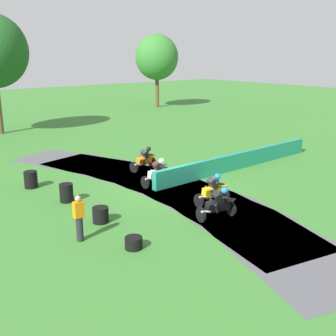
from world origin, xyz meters
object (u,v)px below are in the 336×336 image
at_px(motorcycle_lead_black, 220,204).
at_px(track_marshal, 79,218).
at_px(motorcycle_trailing_white, 159,173).
at_px(tire_stack_mid_b, 66,193).
at_px(motorcycle_chase_yellow, 214,190).
at_px(tire_stack_near, 134,243).
at_px(tire_stack_mid_a, 101,215).
at_px(tire_stack_far, 31,180).
at_px(motorcycle_fourth_orange, 146,159).

relative_size(motorcycle_lead_black, track_marshal, 1.04).
xyz_separation_m(motorcycle_trailing_white, tire_stack_mid_b, (-4.46, 0.73, -0.26)).
relative_size(motorcycle_chase_yellow, tire_stack_near, 2.92).
distance_m(motorcycle_lead_black, track_marshal, 5.33).
bearing_deg(track_marshal, motorcycle_chase_yellow, -3.62).
bearing_deg(motorcycle_chase_yellow, track_marshal, 176.38).
height_order(motorcycle_trailing_white, tire_stack_mid_a, motorcycle_trailing_white).
bearing_deg(tire_stack_far, motorcycle_lead_black, -63.33).
bearing_deg(tire_stack_near, tire_stack_far, 91.59).
height_order(tire_stack_mid_a, track_marshal, track_marshal).
distance_m(tire_stack_near, tire_stack_mid_a, 2.60).
xyz_separation_m(motorcycle_lead_black, track_marshal, (-5.07, 1.66, 0.18)).
distance_m(motorcycle_chase_yellow, motorcycle_trailing_white, 3.51).
height_order(motorcycle_chase_yellow, track_marshal, track_marshal).
bearing_deg(track_marshal, tire_stack_mid_a, 35.25).
bearing_deg(motorcycle_lead_black, track_marshal, 161.88).
bearing_deg(tire_stack_near, tire_stack_mid_a, 84.49).
distance_m(motorcycle_fourth_orange, tire_stack_far, 6.13).
bearing_deg(tire_stack_mid_a, motorcycle_trailing_white, 25.98).
xyz_separation_m(motorcycle_lead_black, motorcycle_trailing_white, (0.73, 4.78, 0.02)).
bearing_deg(motorcycle_fourth_orange, track_marshal, -140.13).
bearing_deg(tire_stack_mid_b, tire_stack_near, -92.50).
xyz_separation_m(motorcycle_chase_yellow, motorcycle_trailing_white, (-0.25, 3.50, -0.00)).
xyz_separation_m(motorcycle_lead_black, tire_stack_near, (-3.97, 0.03, -0.44)).
distance_m(motorcycle_trailing_white, motorcycle_fourth_orange, 2.88).
xyz_separation_m(tire_stack_near, tire_stack_mid_a, (0.25, 2.58, 0.10)).
height_order(motorcycle_fourth_orange, track_marshal, track_marshal).
bearing_deg(tire_stack_near, track_marshal, 123.90).
height_order(motorcycle_trailing_white, tire_stack_near, motorcycle_trailing_white).
bearing_deg(motorcycle_trailing_white, track_marshal, -151.70).
bearing_deg(motorcycle_trailing_white, tire_stack_near, -134.68).
distance_m(motorcycle_chase_yellow, tire_stack_mid_a, 4.90).
xyz_separation_m(motorcycle_trailing_white, tire_stack_near, (-4.70, -4.75, -0.46)).
relative_size(motorcycle_lead_black, motorcycle_chase_yellow, 1.00).
height_order(motorcycle_fourth_orange, tire_stack_far, motorcycle_fourth_orange).
distance_m(motorcycle_fourth_orange, tire_stack_mid_b, 5.91).
bearing_deg(tire_stack_far, tire_stack_mid_a, -85.23).
bearing_deg(tire_stack_mid_b, motorcycle_lead_black, -55.90).
bearing_deg(tire_stack_mid_b, motorcycle_fourth_orange, 19.08).
height_order(motorcycle_lead_black, tire_stack_near, motorcycle_lead_black).
bearing_deg(tire_stack_mid_b, motorcycle_chase_yellow, -41.92).
distance_m(motorcycle_trailing_white, tire_stack_mid_a, 4.97).
xyz_separation_m(motorcycle_chase_yellow, tire_stack_near, (-4.95, -1.25, -0.46)).
distance_m(motorcycle_lead_black, tire_stack_mid_b, 6.65).
height_order(motorcycle_fourth_orange, tire_stack_mid_b, motorcycle_fourth_orange).
relative_size(motorcycle_trailing_white, tire_stack_far, 2.10).
bearing_deg(tire_stack_mid_b, tire_stack_mid_a, -89.80).
bearing_deg(tire_stack_mid_a, motorcycle_fourth_orange, 40.91).
height_order(motorcycle_chase_yellow, motorcycle_trailing_white, motorcycle_chase_yellow).
distance_m(motorcycle_fourth_orange, tire_stack_near, 9.43).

